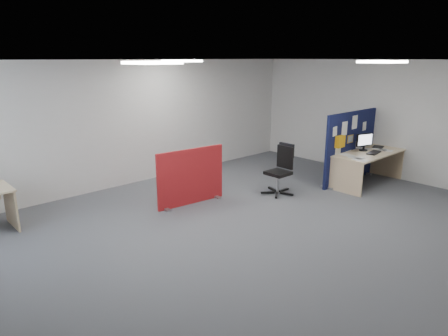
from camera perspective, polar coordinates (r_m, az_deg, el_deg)
floor at (r=6.80m, az=4.02°, el=-8.28°), size 9.00×9.00×0.00m
ceiling at (r=6.22m, az=4.51°, el=15.12°), size 9.00×7.00×0.02m
wall_back at (r=9.09m, az=-12.15°, el=6.37°), size 9.00×0.02×2.70m
wall_right at (r=10.10m, az=22.13°, el=6.47°), size 0.02×7.00×2.70m
ceiling_lights at (r=6.93m, az=2.27°, el=14.94°), size 4.10×4.10×0.04m
navy_divider at (r=9.40m, az=17.56°, el=2.88°), size 1.94×0.30×1.60m
main_desk at (r=9.39m, az=19.67°, el=1.21°), size 1.89×0.84×0.73m
monitor_main at (r=9.41m, az=19.40°, el=3.64°), size 0.43×0.18×0.39m
keyboard at (r=9.27m, az=20.62°, el=2.07°), size 0.47×0.25×0.02m
mouse at (r=9.59m, az=21.96°, el=2.37°), size 0.11×0.07×0.03m
paper_tray at (r=9.94m, az=21.15°, el=2.84°), size 0.33×0.29×0.01m
red_divider at (r=7.65m, az=-4.75°, el=-1.33°), size 1.44×0.30×1.08m
office_chair at (r=8.30m, az=8.23°, el=0.27°), size 0.65×0.68×1.02m
desk_papers at (r=9.21m, az=19.60°, el=2.01°), size 1.48×0.81×0.00m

